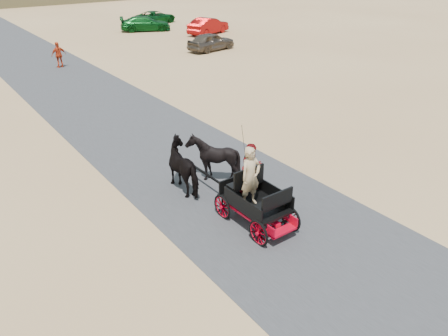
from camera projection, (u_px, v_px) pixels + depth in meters
ground at (259, 212)px, 13.71m from camera, size 140.00×140.00×0.00m
road at (259, 212)px, 13.70m from camera, size 6.00×140.00×0.01m
carriage at (256, 213)px, 13.01m from camera, size 1.30×2.40×0.72m
horse_left at (186, 167)px, 14.66m from camera, size 0.91×2.01×1.70m
horse_right at (213, 158)px, 15.24m from camera, size 1.37×1.54×1.70m
driver_man at (251, 177)px, 12.37m from camera, size 0.66×0.43×1.80m
passenger_woman at (252, 168)px, 13.08m from camera, size 0.77×0.60×1.58m
pedestrian at (59, 55)px, 29.79m from camera, size 1.04×0.49×1.73m
car_a at (211, 41)px, 34.85m from camera, size 4.32×2.27×1.40m
car_b at (208, 26)px, 41.36m from camera, size 4.93×3.09×1.53m
car_c at (145, 24)px, 43.00m from camera, size 5.24×3.74×1.41m
car_d at (156, 17)px, 47.37m from camera, size 5.09×3.24×1.31m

